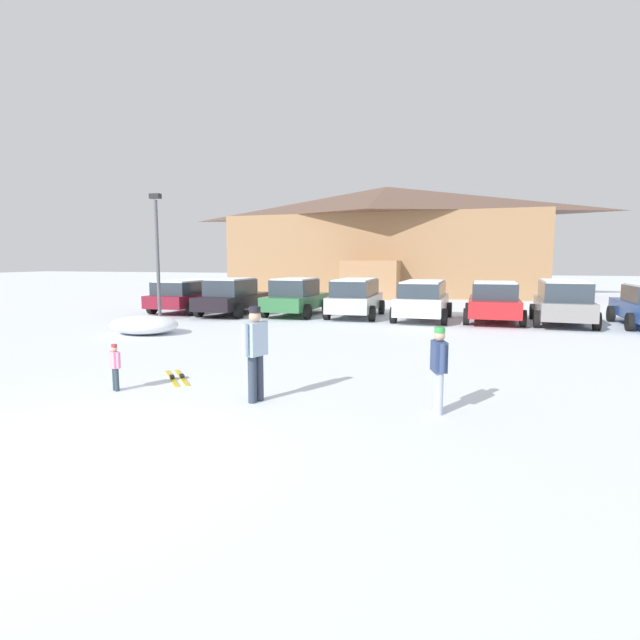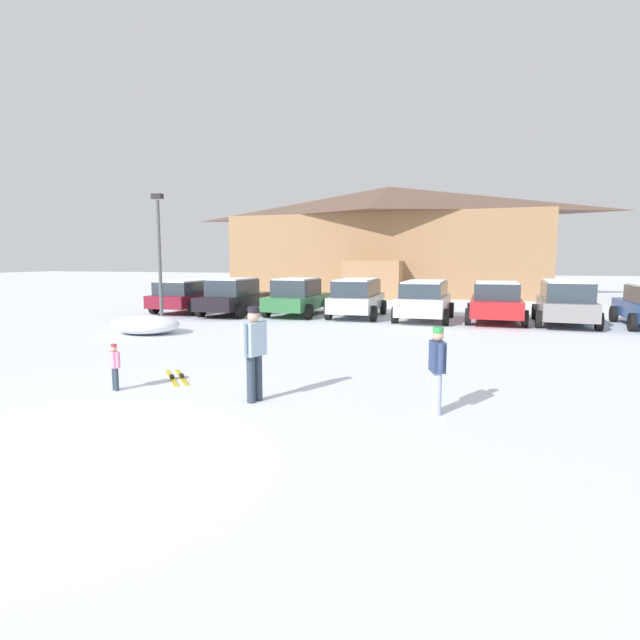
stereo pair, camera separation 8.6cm
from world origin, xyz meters
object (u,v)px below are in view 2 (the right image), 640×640
(parked_silver_wagon, at_px, (357,296))
(parked_green_coupe, at_px, (298,297))
(skier_child_in_pink_snowsuit, at_px, (115,364))
(plowed_snow_pile, at_px, (145,325))
(parked_white_suv, at_px, (425,299))
(parked_black_sedan, at_px, (234,296))
(parked_red_sedan, at_px, (496,302))
(parked_maroon_van, at_px, (189,294))
(skier_adult_in_blue_parka, at_px, (254,348))
(ski_lodge, at_px, (388,240))
(skier_teen_in_navy_coat, at_px, (437,365))
(pair_of_skis, at_px, (177,377))
(parked_grey_wagon, at_px, (565,301))
(lamp_post, at_px, (159,249))

(parked_silver_wagon, bearing_deg, parked_green_coupe, -177.36)
(skier_child_in_pink_snowsuit, distance_m, plowed_snow_pile, 7.57)
(parked_silver_wagon, xyz_separation_m, plowed_snow_pile, (-5.76, -6.77, -0.59))
(parked_white_suv, distance_m, plowed_snow_pile, 10.78)
(parked_black_sedan, height_order, parked_red_sedan, parked_black_sedan)
(parked_maroon_van, distance_m, skier_adult_in_blue_parka, 15.91)
(ski_lodge, xyz_separation_m, plowed_snow_pile, (-4.63, -22.02, -3.56))
(skier_teen_in_navy_coat, relative_size, skier_child_in_pink_snowsuit, 1.58)
(parked_black_sedan, relative_size, pair_of_skis, 3.48)
(skier_teen_in_navy_coat, distance_m, pair_of_skis, 5.50)
(parked_silver_wagon, distance_m, skier_teen_in_navy_coat, 13.59)
(parked_maroon_van, relative_size, parked_silver_wagon, 1.01)
(pair_of_skis, bearing_deg, parked_grey_wagon, 51.75)
(parked_black_sedan, relative_size, parked_red_sedan, 1.13)
(skier_child_in_pink_snowsuit, bearing_deg, parked_maroon_van, 115.82)
(parked_white_suv, bearing_deg, parked_maroon_van, 178.93)
(skier_child_in_pink_snowsuit, xyz_separation_m, plowed_snow_pile, (-3.98, 6.43, -0.20))
(parked_white_suv, height_order, parked_red_sedan, same)
(parked_maroon_van, bearing_deg, parked_grey_wagon, -0.19)
(ski_lodge, bearing_deg, parked_grey_wagon, -59.08)
(parked_silver_wagon, distance_m, parked_grey_wagon, 8.12)
(ski_lodge, bearing_deg, parked_green_coupe, -95.72)
(skier_teen_in_navy_coat, bearing_deg, pair_of_skis, 170.34)
(ski_lodge, distance_m, lamp_post, 19.64)
(skier_teen_in_navy_coat, xyz_separation_m, pair_of_skis, (-5.37, 0.91, -0.77))
(parked_maroon_van, height_order, parked_silver_wagon, parked_silver_wagon)
(parked_white_suv, xyz_separation_m, plowed_snow_pile, (-8.63, -6.44, -0.58))
(skier_child_in_pink_snowsuit, relative_size, plowed_snow_pile, 0.38)
(parked_white_suv, bearing_deg, plowed_snow_pile, -143.28)
(ski_lodge, distance_m, parked_silver_wagon, 15.58)
(parked_green_coupe, distance_m, parked_grey_wagon, 10.78)
(parked_grey_wagon, relative_size, skier_teen_in_navy_coat, 3.36)
(parked_silver_wagon, xyz_separation_m, lamp_post, (-7.48, -3.31, 1.99))
(parked_black_sedan, height_order, skier_child_in_pink_snowsuit, parked_black_sedan)
(parked_red_sedan, bearing_deg, skier_child_in_pink_snowsuit, -119.77)
(parked_maroon_van, xyz_separation_m, pair_of_skis, (6.89, -11.90, -0.81))
(parked_grey_wagon, bearing_deg, skier_child_in_pink_snowsuit, -127.24)
(parked_maroon_van, xyz_separation_m, lamp_post, (0.63, -3.18, 2.05))
(parked_maroon_van, height_order, parked_grey_wagon, parked_grey_wagon)
(parked_black_sedan, height_order, parked_green_coupe, parked_green_coupe)
(skier_teen_in_navy_coat, bearing_deg, plowed_snow_pile, 148.09)
(parked_white_suv, height_order, skier_teen_in_navy_coat, parked_white_suv)
(parked_maroon_van, bearing_deg, parked_black_sedan, -10.07)
(parked_green_coupe, relative_size, skier_teen_in_navy_coat, 3.07)
(parked_green_coupe, bearing_deg, parked_maroon_van, -179.96)
(parked_silver_wagon, bearing_deg, skier_teen_in_navy_coat, -72.22)
(skier_teen_in_navy_coat, distance_m, plowed_snow_pile, 11.68)
(parked_green_coupe, height_order, parked_silver_wagon, parked_green_coupe)
(parked_green_coupe, bearing_deg, parked_red_sedan, -0.88)
(parked_silver_wagon, distance_m, plowed_snow_pile, 8.91)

